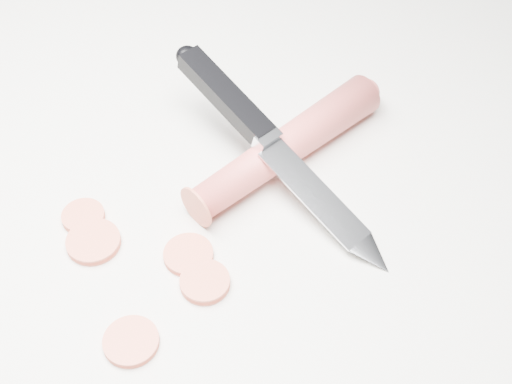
{
  "coord_description": "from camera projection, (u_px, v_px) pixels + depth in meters",
  "views": [
    {
      "loc": [
        0.09,
        -0.33,
        0.42
      ],
      "look_at": [
        0.06,
        0.01,
        0.02
      ],
      "focal_mm": 50.0,
      "sensor_mm": 36.0,
      "label": 1
    }
  ],
  "objects": [
    {
      "name": "carrot_slice_3",
      "position": [
        83.0,
        216.0,
        0.53
      ],
      "size": [
        0.03,
        0.03,
        0.01
      ],
      "primitive_type": "cylinder",
      "color": "#D3583D",
      "rests_on": "ground"
    },
    {
      "name": "carrot_slice_0",
      "position": [
        131.0,
        341.0,
        0.47
      ],
      "size": [
        0.04,
        0.04,
        0.01
      ],
      "primitive_type": "cylinder",
      "color": "#D3583D",
      "rests_on": "ground"
    },
    {
      "name": "ground",
      "position": [
        173.0,
        209.0,
        0.54
      ],
      "size": [
        2.4,
        2.4,
        0.0
      ],
      "primitive_type": "plane",
      "color": "silver",
      "rests_on": "ground"
    },
    {
      "name": "kitchen_knife",
      "position": [
        279.0,
        149.0,
        0.53
      ],
      "size": [
        0.19,
        0.18,
        0.07
      ],
      "primitive_type": null,
      "color": "silver",
      "rests_on": "ground"
    },
    {
      "name": "carrot_slice_1",
      "position": [
        93.0,
        242.0,
        0.52
      ],
      "size": [
        0.04,
        0.04,
        0.01
      ],
      "primitive_type": "cylinder",
      "color": "#D3583D",
      "rests_on": "ground"
    },
    {
      "name": "carrot_slice_2",
      "position": [
        188.0,
        255.0,
        0.51
      ],
      "size": [
        0.04,
        0.04,
        0.01
      ],
      "primitive_type": "cylinder",
      "color": "#D3583D",
      "rests_on": "ground"
    },
    {
      "name": "carrot",
      "position": [
        286.0,
        146.0,
        0.56
      ],
      "size": [
        0.15,
        0.15,
        0.03
      ],
      "primitive_type": "cylinder",
      "rotation": [
        1.57,
        0.0,
        -0.75
      ],
      "color": "#C5423E",
      "rests_on": "ground"
    },
    {
      "name": "carrot_slice_4",
      "position": [
        205.0,
        282.0,
        0.49
      ],
      "size": [
        0.04,
        0.04,
        0.01
      ],
      "primitive_type": "cylinder",
      "color": "#D3583D",
      "rests_on": "ground"
    }
  ]
}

